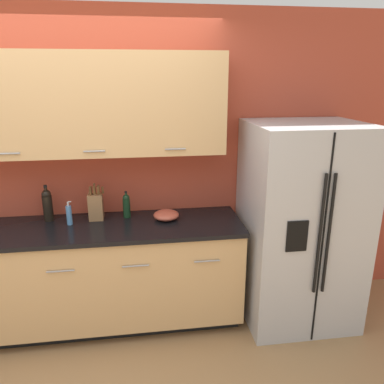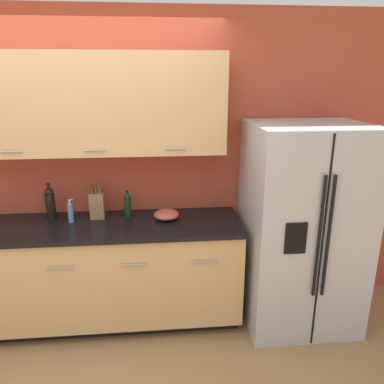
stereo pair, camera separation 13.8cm
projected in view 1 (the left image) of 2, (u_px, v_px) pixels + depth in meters
wall_back at (80, 152)px, 3.10m from camera, size 10.00×0.39×2.60m
counter_unit at (104, 275)px, 3.14m from camera, size 2.29×0.64×0.91m
refrigerator at (300, 225)px, 3.16m from camera, size 0.91×0.83×1.71m
knife_block at (96, 206)px, 3.10m from camera, size 0.13×0.10×0.31m
wine_bottle at (47, 204)px, 3.07m from camera, size 0.08×0.08×0.31m
soap_dispenser at (69, 215)px, 3.01m from camera, size 0.05×0.04×0.20m
oil_bottle at (127, 205)px, 3.16m from camera, size 0.06×0.06×0.23m
mixing_bowl at (166, 215)px, 3.12m from camera, size 0.21×0.21×0.08m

